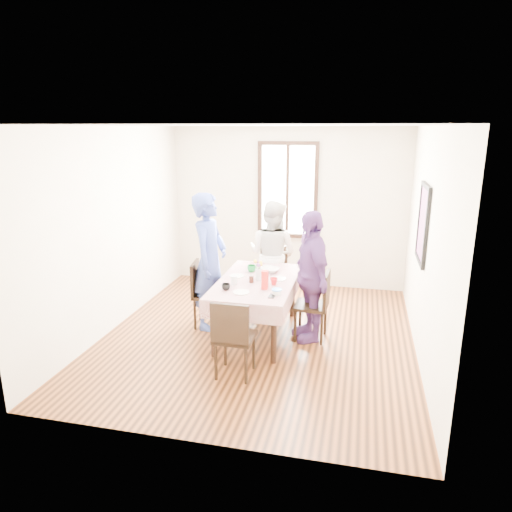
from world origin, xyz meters
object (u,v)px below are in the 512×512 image
chair_left (209,294)px  chair_near (235,337)px  dining_table (257,308)px  person_far (273,255)px  chair_far (273,277)px  person_left (210,261)px  chair_right (311,305)px  person_right (311,276)px

chair_left → chair_near: bearing=22.5°
dining_table → person_far: bearing=90.0°
person_far → chair_far: bearing=-71.6°
dining_table → person_left: (-0.69, 0.15, 0.55)m
chair_right → person_far: size_ratio=0.55×
dining_table → person_left: 0.90m
chair_left → chair_far: size_ratio=1.00×
dining_table → person_right: (0.69, 0.05, 0.47)m
chair_left → person_far: bearing=134.6°
dining_table → chair_far: (-0.00, 1.08, 0.08)m
dining_table → person_left: size_ratio=0.85×
chair_right → person_left: 1.48m
chair_left → person_far: person_far is taller
chair_left → person_right: 1.46m
dining_table → person_left: bearing=168.0°
chair_right → chair_far: (-0.71, 1.03, 0.00)m
person_far → chair_left: bearing=70.6°
chair_left → dining_table: bearing=70.7°
chair_right → chair_far: same height
person_left → person_far: person_left is taller
person_left → person_right: 1.39m
chair_near → person_left: size_ratio=0.49×
dining_table → chair_left: 0.73m
dining_table → chair_right: chair_right is taller
chair_right → person_far: (-0.71, 1.01, 0.37)m
chair_right → person_right: person_right is taller
chair_right → chair_near: bearing=150.8°
chair_near → person_left: person_left is taller
chair_far → chair_near: size_ratio=1.00×
dining_table → person_right: person_right is taller
chair_left → chair_near: (0.71, -1.23, 0.00)m
chair_near → chair_far: bearing=90.9°
chair_left → chair_far: bearing=135.2°
chair_near → dining_table: bearing=90.9°
chair_right → chair_left: bearing=89.0°
chair_near → person_left: 1.49m
chair_right → person_left: size_ratio=0.49×
chair_right → chair_far: size_ratio=1.00×
chair_far → person_far: bearing=85.1°
chair_left → chair_far: 1.17m
chair_right → chair_near: size_ratio=1.00×
chair_right → person_left: bearing=88.9°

